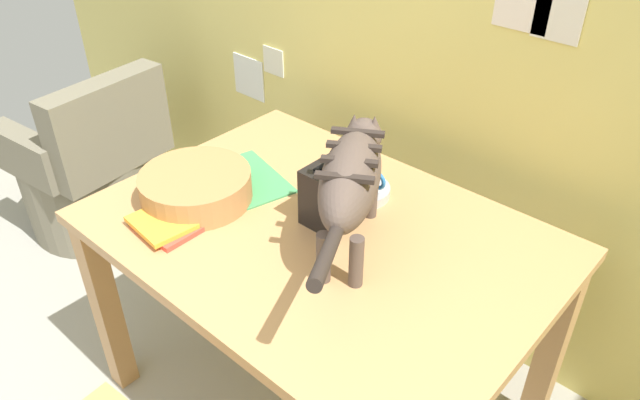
{
  "coord_description": "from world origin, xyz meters",
  "views": [
    {
      "loc": [
        0.84,
        0.3,
        1.74
      ],
      "look_at": [
        -0.04,
        1.28,
        0.83
      ],
      "focal_mm": 33.85,
      "sensor_mm": 36.0,
      "label": 1
    }
  ],
  "objects_px": {
    "coffee_mug": "(363,175)",
    "book_stack": "(165,225)",
    "cat": "(352,177)",
    "wicker_basket": "(196,186)",
    "wicker_armchair": "(94,174)",
    "dining_table": "(320,255)",
    "toaster": "(338,191)",
    "magazine": "(241,181)",
    "saucer_bowl": "(361,191)"
  },
  "relations": [
    {
      "from": "coffee_mug",
      "to": "book_stack",
      "type": "distance_m",
      "value": 0.58
    },
    {
      "from": "cat",
      "to": "wicker_basket",
      "type": "distance_m",
      "value": 0.51
    },
    {
      "from": "book_stack",
      "to": "wicker_armchair",
      "type": "distance_m",
      "value": 1.27
    },
    {
      "from": "wicker_armchair",
      "to": "book_stack",
      "type": "bearing_deg",
      "value": -113.16
    },
    {
      "from": "wicker_armchair",
      "to": "dining_table",
      "type": "bearing_deg",
      "value": -98.68
    },
    {
      "from": "book_stack",
      "to": "wicker_armchair",
      "type": "height_order",
      "value": "wicker_armchair"
    },
    {
      "from": "cat",
      "to": "toaster",
      "type": "xyz_separation_m",
      "value": [
        -0.1,
        0.07,
        -0.12
      ]
    },
    {
      "from": "book_stack",
      "to": "wicker_armchair",
      "type": "relative_size",
      "value": 0.24
    },
    {
      "from": "toaster",
      "to": "dining_table",
      "type": "bearing_deg",
      "value": -85.02
    },
    {
      "from": "coffee_mug",
      "to": "book_stack",
      "type": "height_order",
      "value": "coffee_mug"
    },
    {
      "from": "magazine",
      "to": "wicker_basket",
      "type": "relative_size",
      "value": 0.9
    },
    {
      "from": "saucer_bowl",
      "to": "magazine",
      "type": "distance_m",
      "value": 0.37
    },
    {
      "from": "coffee_mug",
      "to": "wicker_basket",
      "type": "height_order",
      "value": "coffee_mug"
    },
    {
      "from": "saucer_bowl",
      "to": "book_stack",
      "type": "relative_size",
      "value": 0.91
    },
    {
      "from": "cat",
      "to": "wicker_armchair",
      "type": "relative_size",
      "value": 0.85
    },
    {
      "from": "dining_table",
      "to": "wicker_armchair",
      "type": "distance_m",
      "value": 1.5
    },
    {
      "from": "toaster",
      "to": "wicker_basket",
      "type": "bearing_deg",
      "value": -149.16
    },
    {
      "from": "coffee_mug",
      "to": "toaster",
      "type": "distance_m",
      "value": 0.13
    },
    {
      "from": "dining_table",
      "to": "wicker_armchair",
      "type": "height_order",
      "value": "wicker_armchair"
    },
    {
      "from": "saucer_bowl",
      "to": "magazine",
      "type": "relative_size",
      "value": 0.58
    },
    {
      "from": "dining_table",
      "to": "wicker_basket",
      "type": "distance_m",
      "value": 0.41
    },
    {
      "from": "dining_table",
      "to": "book_stack",
      "type": "bearing_deg",
      "value": -138.7
    },
    {
      "from": "toaster",
      "to": "wicker_armchair",
      "type": "xyz_separation_m",
      "value": [
        -1.45,
        -0.02,
        -0.54
      ]
    },
    {
      "from": "dining_table",
      "to": "toaster",
      "type": "xyz_separation_m",
      "value": [
        -0.01,
        0.08,
        0.17
      ]
    },
    {
      "from": "coffee_mug",
      "to": "magazine",
      "type": "distance_m",
      "value": 0.38
    },
    {
      "from": "magazine",
      "to": "coffee_mug",
      "type": "bearing_deg",
      "value": 45.47
    },
    {
      "from": "magazine",
      "to": "toaster",
      "type": "distance_m",
      "value": 0.35
    },
    {
      "from": "cat",
      "to": "coffee_mug",
      "type": "bearing_deg",
      "value": 89.28
    },
    {
      "from": "book_stack",
      "to": "toaster",
      "type": "xyz_separation_m",
      "value": [
        0.31,
        0.37,
        0.07
      ]
    },
    {
      "from": "saucer_bowl",
      "to": "wicker_basket",
      "type": "relative_size",
      "value": 0.53
    },
    {
      "from": "cat",
      "to": "wicker_basket",
      "type": "xyz_separation_m",
      "value": [
        -0.46,
        -0.15,
        -0.16
      ]
    },
    {
      "from": "wicker_basket",
      "to": "toaster",
      "type": "height_order",
      "value": "toaster"
    },
    {
      "from": "dining_table",
      "to": "coffee_mug",
      "type": "distance_m",
      "value": 0.27
    },
    {
      "from": "magazine",
      "to": "wicker_armchair",
      "type": "relative_size",
      "value": 0.38
    },
    {
      "from": "coffee_mug",
      "to": "toaster",
      "type": "relative_size",
      "value": 0.65
    },
    {
      "from": "saucer_bowl",
      "to": "magazine",
      "type": "height_order",
      "value": "saucer_bowl"
    },
    {
      "from": "saucer_bowl",
      "to": "wicker_armchair",
      "type": "xyz_separation_m",
      "value": [
        -1.43,
        -0.15,
        -0.47
      ]
    },
    {
      "from": "dining_table",
      "to": "magazine",
      "type": "distance_m",
      "value": 0.36
    },
    {
      "from": "magazine",
      "to": "toaster",
      "type": "xyz_separation_m",
      "value": [
        0.34,
        0.07,
        0.08
      ]
    },
    {
      "from": "saucer_bowl",
      "to": "cat",
      "type": "bearing_deg",
      "value": -59.17
    },
    {
      "from": "magazine",
      "to": "wicker_armchair",
      "type": "height_order",
      "value": "wicker_armchair"
    },
    {
      "from": "magazine",
      "to": "wicker_armchair",
      "type": "distance_m",
      "value": 1.2
    },
    {
      "from": "dining_table",
      "to": "cat",
      "type": "xyz_separation_m",
      "value": [
        0.09,
        0.02,
        0.29
      ]
    },
    {
      "from": "wicker_basket",
      "to": "dining_table",
      "type": "bearing_deg",
      "value": 19.74
    },
    {
      "from": "saucer_bowl",
      "to": "book_stack",
      "type": "bearing_deg",
      "value": -120.99
    },
    {
      "from": "wicker_basket",
      "to": "wicker_armchair",
      "type": "distance_m",
      "value": 1.21
    },
    {
      "from": "coffee_mug",
      "to": "wicker_armchair",
      "type": "bearing_deg",
      "value": -174.13
    },
    {
      "from": "cat",
      "to": "wicker_armchair",
      "type": "distance_m",
      "value": 1.68
    },
    {
      "from": "cat",
      "to": "toaster",
      "type": "height_order",
      "value": "cat"
    },
    {
      "from": "toaster",
      "to": "magazine",
      "type": "bearing_deg",
      "value": -169.11
    }
  ]
}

